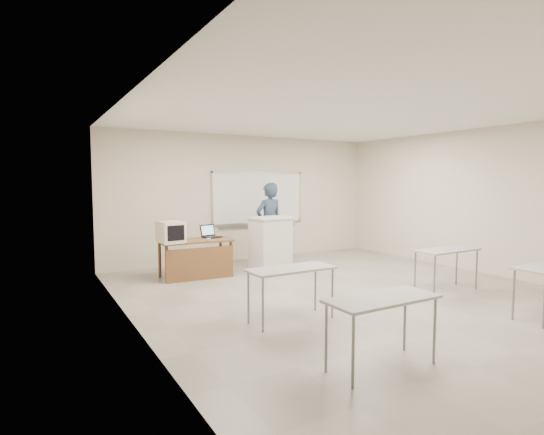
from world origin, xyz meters
TOP-DOWN VIEW (x-y plane):
  - floor at (0.00, 0.00)m, footprint 7.00×8.00m
  - whiteboard at (0.30, 3.97)m, footprint 2.48×0.10m
  - student_desks at (-0.00, -1.35)m, footprint 4.40×2.20m
  - instructor_desk at (-1.80, 2.60)m, footprint 1.40×0.70m
  - podium at (-0.20, 2.50)m, footprint 0.82×0.59m
  - crt_monitor at (-2.33, 2.59)m, footprint 0.44×0.49m
  - laptop at (-1.40, 2.87)m, footprint 0.35×0.32m
  - mouse at (-1.60, 2.51)m, footprint 0.12×0.09m
  - keyboard at (-0.05, 2.38)m, footprint 0.44×0.24m
  - presenter at (0.10, 3.08)m, footprint 0.73×0.52m

SIDE VIEW (x-z plane):
  - floor at x=0.00m, z-range -0.01..0.00m
  - instructor_desk at x=-1.80m, z-range 0.16..0.91m
  - podium at x=-0.20m, z-range 0.00..1.15m
  - student_desks at x=0.00m, z-range 0.31..1.04m
  - mouse at x=-1.60m, z-range 0.75..0.79m
  - laptop at x=-1.40m, z-range 0.68..0.94m
  - presenter at x=0.10m, z-range 0.00..1.87m
  - crt_monitor at x=-2.33m, z-range 0.74..1.16m
  - keyboard at x=-0.05m, z-range 1.15..1.17m
  - whiteboard at x=0.30m, z-range 0.83..2.14m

